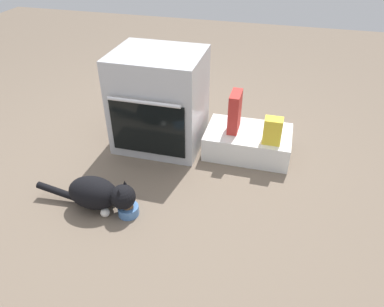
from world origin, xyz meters
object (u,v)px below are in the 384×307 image
object	(u,v)px
cereal_box	(235,112)
snack_bag	(273,131)
oven	(160,101)
food_bowl	(128,210)
pantry_cabinet	(248,142)
cat	(99,194)

from	to	relation	value
cereal_box	snack_bag	bearing A→B (deg)	-21.04
snack_bag	oven	bearing A→B (deg)	174.46
food_bowl	cereal_box	bearing A→B (deg)	60.14
pantry_cabinet	snack_bag	world-z (taller)	snack_bag
oven	pantry_cabinet	bearing A→B (deg)	2.08
snack_bag	pantry_cabinet	bearing A→B (deg)	147.76
oven	cereal_box	world-z (taller)	oven
oven	food_bowl	distance (m)	0.86
oven	food_bowl	size ratio (longest dim) A/B	5.71
oven	food_bowl	bearing A→B (deg)	-85.12
snack_bag	cereal_box	size ratio (longest dim) A/B	0.64
cereal_box	cat	bearing A→B (deg)	-128.48
oven	cat	xyz separation A→B (m)	(-0.11, -0.79, -0.23)
pantry_cabinet	cereal_box	bearing A→B (deg)	178.73
oven	snack_bag	world-z (taller)	oven
pantry_cabinet	cat	bearing A→B (deg)	-132.99
cat	snack_bag	world-z (taller)	snack_bag
snack_bag	food_bowl	bearing A→B (deg)	-136.09
oven	snack_bag	bearing A→B (deg)	-5.54
food_bowl	snack_bag	distance (m)	1.06
cat	snack_bag	distance (m)	1.18
oven	cat	bearing A→B (deg)	-97.95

